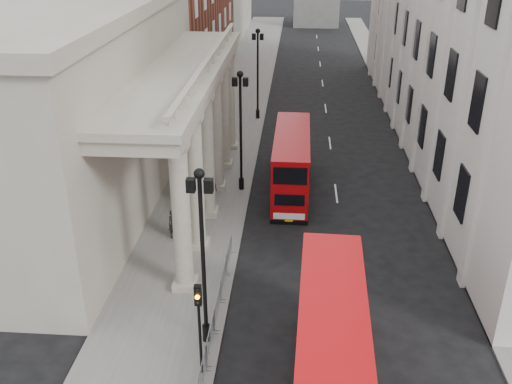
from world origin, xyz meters
name	(u,v)px	position (x,y,z in m)	size (l,w,h in m)	color
sidewalk_west	(225,140)	(-3.00, 30.00, 0.06)	(6.00, 140.00, 0.12)	slate
sidewalk_east	(419,145)	(13.50, 30.00, 0.06)	(3.00, 140.00, 0.12)	slate
kerb	(259,140)	(-0.05, 30.00, 0.07)	(0.20, 140.00, 0.14)	slate
portico_building	(83,113)	(-10.50, 18.00, 6.00)	(9.00, 28.00, 12.00)	gray
lamp_post_south	(203,247)	(-0.60, 4.00, 4.91)	(1.05, 0.44, 8.32)	black
lamp_post_mid	(241,123)	(-0.60, 20.00, 4.91)	(1.05, 0.44, 8.32)	black
lamp_post_north	(258,68)	(-0.60, 36.00, 4.91)	(1.05, 0.44, 8.32)	black
traffic_light	(199,314)	(-0.50, 1.98, 3.11)	(0.28, 0.33, 4.30)	black
crowd_barriers	(206,358)	(-0.35, 2.23, 0.67)	(0.50, 18.75, 1.10)	gray
bus_near	(330,352)	(4.64, 1.03, 2.35)	(2.88, 10.50, 4.50)	#BE080C
bus_far	(292,162)	(2.85, 20.05, 2.20)	(2.43, 9.78, 4.21)	#A9070B
pedestrian_a	(173,224)	(-3.92, 12.97, 1.00)	(0.64, 0.42, 1.75)	black
pedestrian_b	(192,206)	(-3.28, 15.47, 0.92)	(0.78, 0.61, 1.61)	black
pedestrian_c	(211,186)	(-2.52, 18.49, 0.93)	(0.79, 0.52, 1.62)	black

